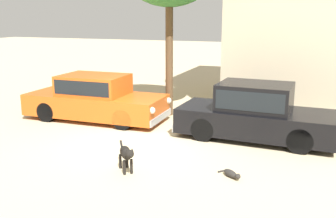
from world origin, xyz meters
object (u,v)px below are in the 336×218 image
parked_sedan_nearest (95,98)px  parked_sedan_second (255,112)px  stray_dog_spotted (126,154)px  stray_cat (231,174)px

parked_sedan_nearest → parked_sedan_second: parked_sedan_second is taller
parked_sedan_second → stray_dog_spotted: (-2.23, -3.33, -0.33)m
parked_sedan_second → stray_dog_spotted: size_ratio=5.64×
parked_sedan_second → stray_cat: (-0.04, -2.83, -0.67)m
stray_dog_spotted → stray_cat: size_ratio=1.41×
parked_sedan_nearest → stray_dog_spotted: bearing=-51.8°
parked_sedan_nearest → stray_cat: parked_sedan_nearest is taller
parked_sedan_nearest → stray_cat: (5.08, -3.07, -0.64)m
stray_dog_spotted → parked_sedan_nearest: bearing=178.2°
parked_sedan_nearest → stray_dog_spotted: (2.89, -3.57, -0.30)m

